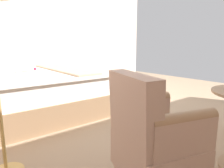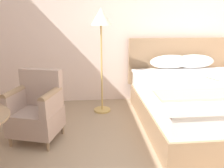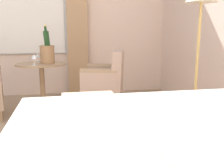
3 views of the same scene
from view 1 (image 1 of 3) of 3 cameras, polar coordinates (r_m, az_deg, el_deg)
ground_plane at (r=3.53m, az=7.55°, el=-6.87°), size 7.31×7.31×0.00m
wall_far_side at (r=5.85m, az=-13.92°, el=15.16°), size 0.12×5.57×3.08m
bed at (r=3.35m, az=-23.48°, el=-2.21°), size 1.86×2.15×1.18m
armchair_by_window at (r=1.51m, az=11.36°, el=-15.34°), size 0.70×0.66×0.90m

